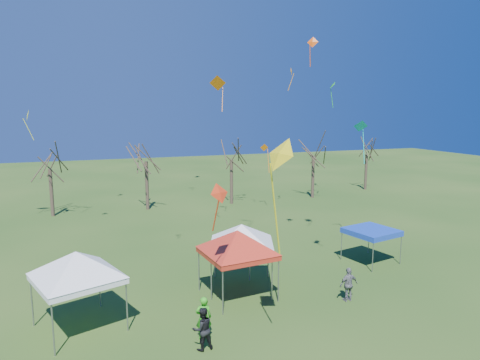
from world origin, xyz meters
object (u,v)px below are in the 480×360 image
Objects in this scene: tent_white_west at (76,257)px; tent_white_mid at (242,229)px; tree_2 at (146,144)px; person_green at (204,318)px; person_grey at (349,284)px; person_dark at (202,329)px; tree_4 at (314,142)px; tent_red at (237,235)px; tree_1 at (49,152)px; tent_blue at (371,232)px; tree_5 at (367,142)px; tree_3 at (231,144)px.

tent_white_mid reaches higher than tent_white_west.
tree_2 is 25.24m from person_green.
person_grey is 0.98× the size of person_dark.
tent_red is (-16.13, -20.86, -2.81)m from tree_4.
tree_1 reaches higher than tent_blue.
tent_white_west is at bearing -105.19° from tree_2.
person_green is 1.05× the size of person_dark.
person_dark is at bearing -135.37° from tree_5.
tree_4 reaches higher than tent_white_west.
tent_blue is (11.10, -19.38, -4.34)m from tree_2.
tree_2 is 4.76× the size of person_grey.
tree_2 is 22.75m from tent_blue.
tent_white_mid is 2.35× the size of person_green.
tree_2 is 17.73m from tree_4.
person_grey is (-19.48, -25.34, -4.87)m from tree_5.
tree_2 is at bearing -1.85° from tree_1.
tree_5 is 32.33m from person_grey.
tree_3 is (8.40, -0.33, -0.21)m from tree_2.
tent_red is 2.64× the size of person_grey.
tent_white_mid is 2.47× the size of person_dark.
tent_white_west is at bearing -20.54° from person_green.
tent_blue is 13.91m from person_dark.
tree_1 is 1.01× the size of tree_5.
tent_white_mid is at bearing -83.93° from tree_2.
tent_white_west reaches higher than person_dark.
tent_blue is at bearing 11.07° from tent_red.
tent_red is 1.42× the size of tent_blue.
tent_red is at bearing -108.03° from tree_3.
tree_4 is 20.53m from tent_blue.
tree_4 reaches higher than person_green.
tree_2 reaches higher than tree_5.
tent_red is 6.05m from person_grey.
tree_4 reaches higher than tent_blue.
person_grey is (-11.12, -23.27, -5.20)m from tree_4.
person_green is (-12.22, -5.27, -1.04)m from tent_blue.
tree_5 is (26.09, 1.69, -0.56)m from tree_2.
person_green reaches higher than person_dark.
tent_white_west is 0.95× the size of tent_red.
person_dark is at bearing -154.13° from tent_blue.
person_green is (-1.11, -24.64, -5.37)m from tree_2.
tent_white_mid is at bearing -174.06° from tent_blue.
tent_blue is (-14.98, -21.06, -3.78)m from tree_5.
tent_white_mid is at bearing 58.77° from tent_red.
tent_red is (1.59, -21.24, -3.04)m from tree_2.
tree_2 is at bearing 74.81° from tent_white_west.
tent_white_mid is 0.95× the size of tent_red.
person_grey is at bearing -164.61° from person_green.
tree_4 reaches higher than person_dark.
tent_red reaches higher than person_dark.
tent_white_west is 12.91m from person_grey.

